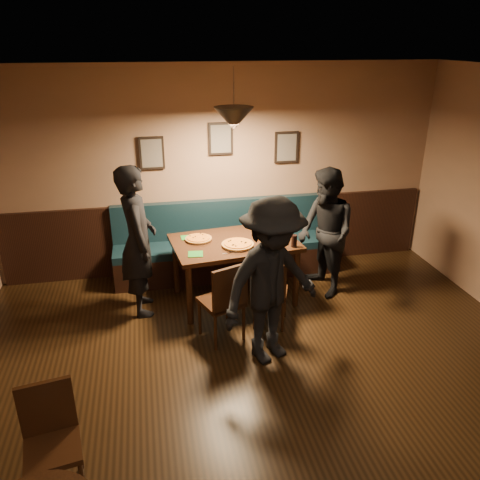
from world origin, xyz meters
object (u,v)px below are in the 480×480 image
Objects in this scene: diner_front at (272,282)px; cafe_chair_far at (52,447)px; chair_near_left at (221,300)px; dining_table at (234,270)px; chair_near_right at (270,291)px; tabasco_bottle at (276,235)px; booth_bench at (225,241)px; diner_left at (138,241)px; diner_right at (326,233)px; soda_glass at (294,241)px.

diner_front is 2.01× the size of cafe_chair_far.
chair_near_left is at bearing 109.53° from diner_front.
cafe_chair_far is at bearing -170.47° from diner_front.
chair_near_left reaches higher than dining_table.
chair_near_right is 6.96× the size of tabasco_bottle.
booth_bench is 3.49× the size of cafe_chair_far.
diner_front is 2.34m from cafe_chair_far.
diner_left is 1.65m from tabasco_bottle.
diner_right reaches higher than chair_near_right.
dining_table is 0.91× the size of diner_right.
diner_right is at bearing 28.96° from soda_glass.
diner_left reaches higher than cafe_chair_far.
chair_near_right is 0.66m from soda_glass.
chair_near_left is 0.57× the size of diner_right.
chair_near_right is 0.48× the size of diner_front.
booth_bench reaches higher than soda_glass.
chair_near_left is 0.52× the size of diner_left.
chair_near_left is 6.34× the size of soda_glass.
chair_near_right is at bearing -148.05° from cafe_chair_far.
cafe_chair_far is at bearing -116.70° from chair_near_right.
diner_front is (-0.16, -0.62, 0.45)m from chair_near_right.
cafe_chair_far is (-2.28, -2.49, -0.42)m from tabasco_bottle.
diner_left reaches higher than chair_near_right.
tabasco_bottle is at bearing 90.92° from chair_near_right.
booth_bench reaches higher than tabasco_bottle.
diner_front reaches higher than dining_table.
chair_near_left is 0.54× the size of diner_front.
booth_bench is 3.69m from cafe_chair_far.
diner_left is at bearing -114.84° from cafe_chair_far.
diner_right is 3.88m from cafe_chair_far.
diner_right is 1.59m from diner_front.
soda_glass is at bearing -32.21° from dining_table.
diner_right is at bearing -150.06° from cafe_chair_far.
diner_front is 14.37× the size of tabasco_bottle.
diner_front is (0.43, -0.45, 0.40)m from chair_near_left.
soda_glass is at bearing 6.45° from chair_near_left.
booth_bench is at bearing -129.46° from cafe_chair_far.
chair_near_right is 0.47× the size of diner_left.
chair_near_right is at bearing 50.95° from diner_front.
diner_right reaches higher than soda_glass.
diner_front is at bearing -86.23° from booth_bench.
chair_near_right is at bearing -109.84° from tabasco_bottle.
diner_right is at bearing 6.93° from chair_near_left.
dining_table is 0.68m from tabasco_bottle.
soda_glass is 0.30m from tabasco_bottle.
diner_left is 2.09× the size of cafe_chair_far.
tabasco_bottle reaches higher than chair_near_right.
cafe_chair_far is (-2.07, -1.90, 0.01)m from chair_near_right.
diner_right reaches higher than dining_table.
booth_bench is at bearing 83.00° from dining_table.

